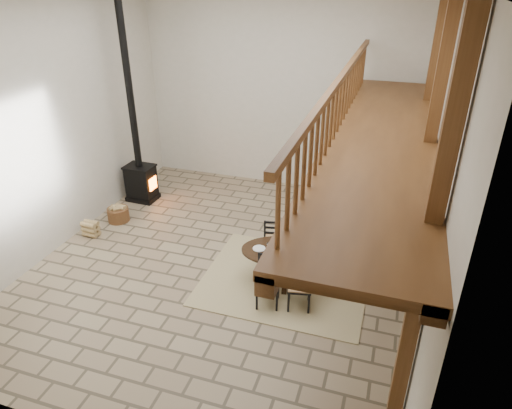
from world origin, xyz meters
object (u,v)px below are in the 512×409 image
(log_basket, at_px, (118,214))
(log_stack, at_px, (91,229))
(dining_table, at_px, (286,263))
(wood_stove, at_px, (138,158))

(log_basket, xyz_separation_m, log_stack, (-0.19, -0.76, 0.00))
(dining_table, distance_m, wood_stove, 4.82)
(wood_stove, distance_m, log_stack, 2.12)
(dining_table, relative_size, wood_stove, 0.39)
(dining_table, height_order, log_stack, dining_table)
(dining_table, bearing_deg, log_stack, 165.09)
(wood_stove, xyz_separation_m, log_basket, (0.03, -1.13, -0.94))
(wood_stove, bearing_deg, log_basket, -86.69)
(log_basket, relative_size, log_stack, 1.38)
(wood_stove, relative_size, log_basket, 10.35)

